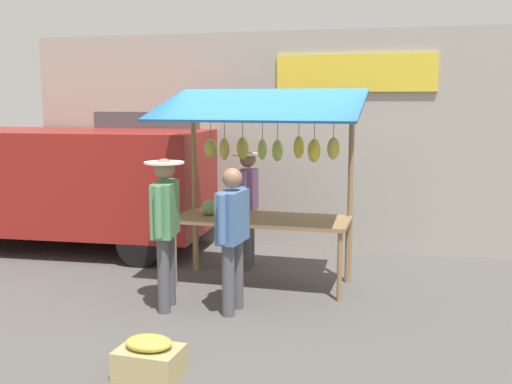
{
  "coord_description": "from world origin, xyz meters",
  "views": [
    {
      "loc": [
        -1.89,
        7.36,
        2.37
      ],
      "look_at": [
        0.0,
        0.3,
        1.25
      ],
      "focal_mm": 42.96,
      "sensor_mm": 36.0,
      "label": 1
    }
  ],
  "objects_px": {
    "vendor_with_sunhat": "(248,199)",
    "shopper_in_striped_shirt": "(165,220)",
    "parked_van": "(60,178)",
    "market_stall": "(261,164)",
    "produce_crate_near": "(149,358)",
    "shopper_in_grey_tee": "(233,230)"
  },
  "relations": [
    {
      "from": "produce_crate_near",
      "to": "shopper_in_grey_tee",
      "type": "bearing_deg",
      "value": -97.11
    },
    {
      "from": "market_stall",
      "to": "shopper_in_striped_shirt",
      "type": "distance_m",
      "value": 1.54
    },
    {
      "from": "market_stall",
      "to": "parked_van",
      "type": "height_order",
      "value": "market_stall"
    },
    {
      "from": "vendor_with_sunhat",
      "to": "shopper_in_striped_shirt",
      "type": "height_order",
      "value": "shopper_in_striped_shirt"
    },
    {
      "from": "vendor_with_sunhat",
      "to": "shopper_in_grey_tee",
      "type": "xyz_separation_m",
      "value": [
        -0.34,
        1.82,
        -0.04
      ]
    },
    {
      "from": "market_stall",
      "to": "shopper_in_grey_tee",
      "type": "distance_m",
      "value": 1.28
    },
    {
      "from": "shopper_in_striped_shirt",
      "to": "parked_van",
      "type": "distance_m",
      "value": 3.58
    },
    {
      "from": "shopper_in_striped_shirt",
      "to": "parked_van",
      "type": "relative_size",
      "value": 0.38
    },
    {
      "from": "market_stall",
      "to": "vendor_with_sunhat",
      "type": "relative_size",
      "value": 1.52
    },
    {
      "from": "vendor_with_sunhat",
      "to": "market_stall",
      "type": "bearing_deg",
      "value": 23.14
    },
    {
      "from": "market_stall",
      "to": "produce_crate_near",
      "type": "bearing_deg",
      "value": 84.91
    },
    {
      "from": "shopper_in_grey_tee",
      "to": "shopper_in_striped_shirt",
      "type": "height_order",
      "value": "shopper_in_striped_shirt"
    },
    {
      "from": "shopper_in_grey_tee",
      "to": "parked_van",
      "type": "xyz_separation_m",
      "value": [
        3.53,
        -2.18,
        0.18
      ]
    },
    {
      "from": "vendor_with_sunhat",
      "to": "shopper_in_grey_tee",
      "type": "distance_m",
      "value": 1.85
    },
    {
      "from": "produce_crate_near",
      "to": "vendor_with_sunhat",
      "type": "bearing_deg",
      "value": -88.04
    },
    {
      "from": "market_stall",
      "to": "produce_crate_near",
      "type": "height_order",
      "value": "market_stall"
    },
    {
      "from": "shopper_in_grey_tee",
      "to": "shopper_in_striped_shirt",
      "type": "relative_size",
      "value": 0.95
    },
    {
      "from": "market_stall",
      "to": "produce_crate_near",
      "type": "relative_size",
      "value": 4.5
    },
    {
      "from": "vendor_with_sunhat",
      "to": "parked_van",
      "type": "height_order",
      "value": "parked_van"
    },
    {
      "from": "parked_van",
      "to": "produce_crate_near",
      "type": "height_order",
      "value": "parked_van"
    },
    {
      "from": "shopper_in_grey_tee",
      "to": "produce_crate_near",
      "type": "height_order",
      "value": "shopper_in_grey_tee"
    },
    {
      "from": "shopper_in_striped_shirt",
      "to": "vendor_with_sunhat",
      "type": "bearing_deg",
      "value": -22.59
    }
  ]
}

